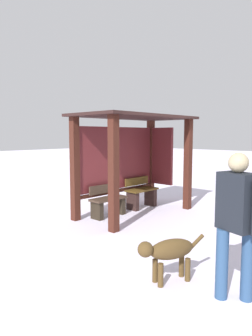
% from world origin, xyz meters
% --- Properties ---
extents(ground_plane, '(60.00, 60.00, 0.00)m').
position_xyz_m(ground_plane, '(0.00, 0.00, 0.00)').
color(ground_plane, white).
extents(bus_shelter, '(2.96, 1.56, 2.31)m').
position_xyz_m(bus_shelter, '(0.12, 0.22, 1.55)').
color(bus_shelter, '#411D15').
rests_on(bus_shelter, ground).
extents(bench_left_inside, '(0.90, 0.36, 0.72)m').
position_xyz_m(bench_left_inside, '(-0.59, 0.32, 0.32)').
color(bench_left_inside, '#433227').
rests_on(bench_left_inside, ground).
extents(bench_center_inside, '(0.90, 0.39, 0.77)m').
position_xyz_m(bench_center_inside, '(0.59, 0.32, 0.34)').
color(bench_center_inside, '#543D18').
rests_on(bench_center_inside, ground).
extents(person_walking, '(0.36, 0.59, 1.67)m').
position_xyz_m(person_walking, '(-2.11, -3.38, 0.97)').
color(person_walking, black).
rests_on(person_walking, ground).
extents(dog, '(0.90, 0.47, 0.57)m').
position_xyz_m(dog, '(-2.28, -2.59, 0.40)').
color(dog, '#523C1E').
rests_on(dog, ground).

